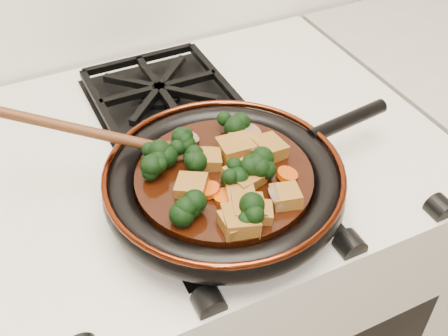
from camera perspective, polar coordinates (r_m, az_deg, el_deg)
name	(u,v)px	position (r m, az deg, el deg)	size (l,w,h in m)	color
stove	(200,310)	(1.22, -2.41, -14.18)	(0.76, 0.60, 0.90)	beige
burner_grate_front	(232,196)	(0.78, 0.83, -2.83)	(0.23, 0.23, 0.03)	black
burner_grate_back	(160,92)	(0.98, -6.54, 7.64)	(0.23, 0.23, 0.03)	black
skillet	(225,182)	(0.75, 0.14, -1.41)	(0.45, 0.33, 0.05)	black
braising_sauce	(224,180)	(0.75, 0.00, -1.19)	(0.24, 0.24, 0.02)	black
tofu_cube_0	(248,210)	(0.69, 2.48, -4.28)	(0.04, 0.04, 0.02)	brown
tofu_cube_1	(269,149)	(0.77, 4.57, 1.94)	(0.04, 0.04, 0.02)	brown
tofu_cube_2	(245,147)	(0.77, 2.13, 2.16)	(0.04, 0.04, 0.02)	brown
tofu_cube_3	(286,197)	(0.71, 6.28, -2.90)	(0.04, 0.04, 0.02)	brown
tofu_cube_4	(192,187)	(0.72, -3.29, -1.92)	(0.04, 0.04, 0.02)	brown
tofu_cube_5	(207,160)	(0.75, -1.73, 0.80)	(0.04, 0.03, 0.02)	brown
tofu_cube_6	(257,213)	(0.68, 3.38, -4.58)	(0.04, 0.03, 0.02)	brown
tofu_cube_7	(236,148)	(0.77, 1.23, 1.99)	(0.04, 0.05, 0.02)	brown
tofu_cube_8	(237,223)	(0.67, 1.30, -5.59)	(0.04, 0.04, 0.02)	brown
tofu_cube_9	(244,177)	(0.73, 2.05, -0.96)	(0.04, 0.04, 0.02)	brown
tofu_cube_10	(240,221)	(0.67, 1.65, -5.40)	(0.04, 0.05, 0.02)	brown
tofu_cube_11	(242,198)	(0.70, 1.80, -3.07)	(0.04, 0.03, 0.02)	brown
broccoli_floret_0	(254,218)	(0.67, 3.09, -5.12)	(0.06, 0.06, 0.05)	black
broccoli_floret_1	(151,166)	(0.75, -7.42, 0.20)	(0.06, 0.06, 0.05)	black
broccoli_floret_2	(236,124)	(0.81, 1.20, 4.49)	(0.06, 0.06, 0.05)	black
broccoli_floret_3	(230,175)	(0.72, 0.58, -0.73)	(0.06, 0.06, 0.06)	black
broccoli_floret_4	(183,148)	(0.77, -4.23, 2.07)	(0.06, 0.06, 0.06)	black
broccoli_floret_5	(197,158)	(0.75, -2.72, 0.98)	(0.06, 0.06, 0.05)	black
broccoli_floret_6	(255,169)	(0.73, 3.20, -0.07)	(0.06, 0.06, 0.06)	black
broccoli_floret_7	(187,211)	(0.69, -3.76, -4.39)	(0.06, 0.06, 0.05)	black
broccoli_floret_8	(158,158)	(0.76, -6.68, 1.04)	(0.06, 0.06, 0.05)	black
carrot_coin_0	(225,197)	(0.71, 0.13, -2.94)	(0.03, 0.03, 0.01)	#B13B04
carrot_coin_1	(209,190)	(0.71, -1.57, -2.25)	(0.03, 0.03, 0.01)	#B13B04
carrot_coin_2	(255,174)	(0.74, 3.18, -0.61)	(0.03, 0.03, 0.01)	#B13B04
carrot_coin_3	(182,214)	(0.69, -4.25, -4.72)	(0.03, 0.03, 0.01)	#B13B04
carrot_coin_4	(287,175)	(0.74, 6.43, -0.67)	(0.03, 0.03, 0.01)	#B13B04
carrot_coin_5	(238,166)	(0.75, 1.45, 0.21)	(0.03, 0.03, 0.01)	#B13B04
mushroom_slice_0	(187,138)	(0.79, -3.76, 3.09)	(0.03, 0.03, 0.01)	brown
mushroom_slice_1	(279,198)	(0.70, 5.57, -3.05)	(0.04, 0.04, 0.01)	brown
mushroom_slice_2	(251,134)	(0.80, 2.71, 3.48)	(0.03, 0.03, 0.01)	brown
wooden_spoon	(121,139)	(0.77, -10.39, 2.91)	(0.15, 0.09, 0.25)	#4E2710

